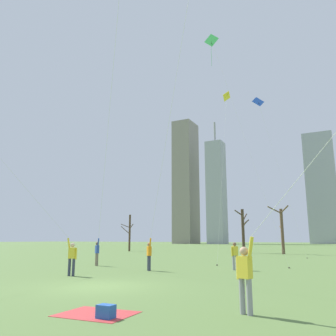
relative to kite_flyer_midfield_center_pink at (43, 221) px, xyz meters
The scene contains 15 objects.
ground_plane 5.94m from the kite_flyer_midfield_center_pink, 18.66° to the right, with size 400.00×400.00×0.00m, color #5B7A3D.
kite_flyer_midfield_center_pink is the anchor object (origin of this frame).
kite_flyer_far_back_orange 6.57m from the kite_flyer_midfield_center_pink, 35.66° to the left, with size 7.01×7.24×18.49m.
kite_flyer_midfield_left_purple 4.76m from the kite_flyer_midfield_center_pink, 85.36° to the left, with size 9.10×10.82×16.60m.
bystander_watching_nearby 11.16m from the kite_flyer_midfield_center_pink, 45.55° to the left, with size 0.36×0.44×1.62m.
distant_kite_high_overhead_green 17.99m from the kite_flyer_midfield_center_pink, 60.18° to the left, with size 5.36×0.29×17.80m.
distant_kite_drifting_right_blue 24.24m from the kite_flyer_midfield_center_pink, 69.76° to the left, with size 3.67×3.94×15.77m.
distant_kite_drifting_left_yellow 19.52m from the kite_flyer_midfield_center_pink, 71.45° to the left, with size 0.69×5.72×15.15m.
picnic_spot 10.65m from the kite_flyer_midfield_center_pink, 35.23° to the right, with size 1.86×1.48×0.31m.
bare_tree_right_of_center 34.18m from the kite_flyer_midfield_center_pink, 87.74° to the left, with size 1.82×3.03×5.85m.
bare_tree_leftmost 36.54m from the kite_flyer_midfield_center_pink, 116.18° to the left, with size 2.25×1.85×5.55m.
bare_tree_rightmost 33.09m from the kite_flyer_midfield_center_pink, 78.32° to the left, with size 2.58×2.94×5.88m.
skyline_mid_tower_right 121.23m from the kite_flyer_midfield_center_pink, 104.62° to the left, with size 6.61×6.49×48.75m.
skyline_squat_block 129.73m from the kite_flyer_midfield_center_pink, 110.59° to the left, with size 8.07×10.82×51.48m.
skyline_short_annex 139.85m from the kite_flyer_midfield_center_pink, 87.30° to the left, with size 11.50×5.18×44.95m.
Camera 1 is at (8.80, -11.37, 1.81)m, focal length 37.02 mm.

